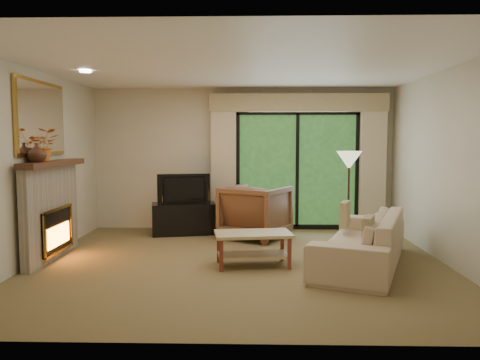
{
  "coord_description": "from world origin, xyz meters",
  "views": [
    {
      "loc": [
        0.16,
        -6.17,
        1.65
      ],
      "look_at": [
        0.0,
        0.3,
        1.1
      ],
      "focal_mm": 35.0,
      "sensor_mm": 36.0,
      "label": 1
    }
  ],
  "objects_px": {
    "media_console": "(184,219)",
    "armchair": "(256,212)",
    "coffee_table": "(253,249)",
    "sofa": "(361,239)"
  },
  "relations": [
    {
      "from": "media_console",
      "to": "armchair",
      "type": "height_order",
      "value": "armchair"
    },
    {
      "from": "coffee_table",
      "to": "armchair",
      "type": "bearing_deg",
      "value": 80.23
    },
    {
      "from": "armchair",
      "to": "sofa",
      "type": "relative_size",
      "value": 0.42
    },
    {
      "from": "sofa",
      "to": "coffee_table",
      "type": "height_order",
      "value": "sofa"
    },
    {
      "from": "media_console",
      "to": "coffee_table",
      "type": "distance_m",
      "value": 2.4
    },
    {
      "from": "media_console",
      "to": "sofa",
      "type": "height_order",
      "value": "sofa"
    },
    {
      "from": "media_console",
      "to": "armchair",
      "type": "relative_size",
      "value": 1.1
    },
    {
      "from": "media_console",
      "to": "armchair",
      "type": "xyz_separation_m",
      "value": [
        1.26,
        -0.33,
        0.18
      ]
    },
    {
      "from": "media_console",
      "to": "coffee_table",
      "type": "relative_size",
      "value": 1.1
    },
    {
      "from": "armchair",
      "to": "coffee_table",
      "type": "xyz_separation_m",
      "value": [
        -0.05,
        -1.74,
        -0.23
      ]
    }
  ]
}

